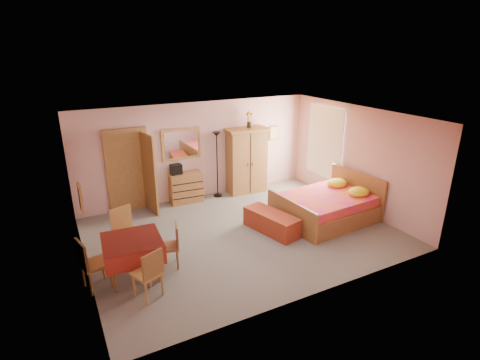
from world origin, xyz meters
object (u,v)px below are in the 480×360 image
chest_of_drawers (186,188)px  stereo (176,169)px  floor_lamp (217,165)px  chair_north (128,233)px  wall_mirror (181,144)px  chair_west (95,263)px  sunflower_vase (249,120)px  chair_east (168,246)px  chair_south (147,273)px  bed (326,200)px  bench (271,222)px  dining_table (134,258)px  wardrobe (247,161)px

chest_of_drawers → stereo: stereo is taller
floor_lamp → chair_north: size_ratio=1.85×
wall_mirror → chair_north: wall_mirror is taller
chest_of_drawers → chair_west: size_ratio=0.90×
chest_of_drawers → sunflower_vase: bearing=3.0°
chair_north → chair_east: chair_north is taller
wall_mirror → stereo: (-0.23, -0.16, -0.61)m
floor_lamp → chair_south: size_ratio=2.03×
chair_east → wall_mirror: bearing=-9.4°
sunflower_vase → stereo: bearing=177.8°
stereo → chair_south: stereo is taller
bed → chair_west: (-5.24, -0.32, -0.03)m
chair_south → chair_west: (-0.71, 0.64, 0.03)m
wall_mirror → bench: (1.11, -2.71, -1.33)m
bed → chair_south: (-4.53, -0.96, -0.06)m
wall_mirror → chair_west: 4.22m
stereo → dining_table: size_ratio=0.28×
dining_table → bed: bearing=3.2°
wall_mirror → chair_south: (-1.95, -3.73, -1.10)m
floor_lamp → dining_table: size_ratio=1.81×
wardrobe → chair_east: bearing=-136.4°
bed → bench: bed is taller
bed → chair_east: bed is taller
bench → chair_south: bearing=-161.5°
wardrobe → chair_east: size_ratio=2.16×
floor_lamp → bench: floor_lamp is taller
stereo → wardrobe: size_ratio=0.15×
wall_mirror → chair_west: size_ratio=1.12×
chest_of_drawers → chair_south: (-1.95, -3.52, 0.04)m
wall_mirror → chair_west: bearing=-133.6°
stereo → wall_mirror: bearing=35.2°
wall_mirror → sunflower_vase: 1.97m
dining_table → floor_lamp: bearing=43.8°
stereo → bench: stereo is taller
chair_west → chest_of_drawers: bearing=124.0°
wall_mirror → bed: size_ratio=0.49×
floor_lamp → sunflower_vase: bearing=-0.9°
chest_of_drawers → wardrobe: size_ratio=0.46×
stereo → dining_table: (-1.79, -2.87, -0.57)m
chair_north → dining_table: bearing=66.5°
chair_north → chair_east: size_ratio=1.15×
bed → chair_west: bed is taller
chest_of_drawers → chair_north: 2.83m
wall_mirror → dining_table: size_ratio=1.06×
stereo → wardrobe: bearing=-3.4°
floor_lamp → chair_west: (-3.57, -2.86, -0.43)m
bench → bed: bearing=-2.4°
chair_south → chest_of_drawers: bearing=37.6°
chest_of_drawers → stereo: size_ratio=3.00×
chest_of_drawers → chair_west: chair_west is taller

